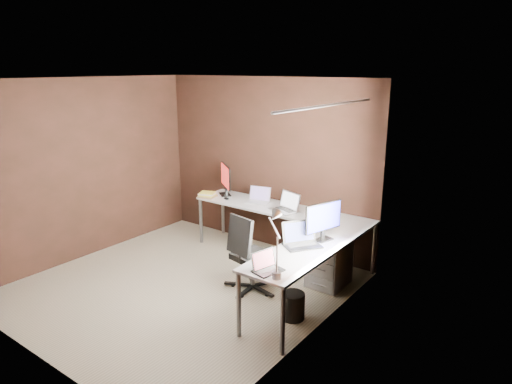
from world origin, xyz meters
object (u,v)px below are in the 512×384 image
desk_lamp (275,235)px  monitor_left (226,178)px  monitor_right (323,219)px  laptop_white (259,199)px  laptop_silver (286,207)px  wastebasket (293,306)px  book_stack (207,195)px  laptop_black_big (301,240)px  laptop_black_small (266,266)px  office_chair (251,268)px  drawer_pedestal (329,262)px

desk_lamp → monitor_left: bearing=150.8°
monitor_right → laptop_white: (-1.46, 0.77, -0.20)m
laptop_silver → wastebasket: size_ratio=1.49×
desk_lamp → book_stack: bearing=156.8°
laptop_silver → book_stack: (-1.31, -0.15, -0.02)m
laptop_white → laptop_black_big: 1.72m
laptop_white → laptop_black_small: bearing=-65.9°
monitor_right → office_chair: size_ratio=0.54×
book_stack → office_chair: bearing=-30.2°
drawer_pedestal → wastebasket: bearing=-85.8°
drawer_pedestal → office_chair: size_ratio=0.62×
monitor_right → wastebasket: 1.02m
drawer_pedestal → monitor_left: monitor_left is taller
monitor_right → laptop_white: bearing=78.8°
monitor_right → desk_lamp: desk_lamp is taller
laptop_silver → desk_lamp: (0.99, -1.74, 0.35)m
wastebasket → office_chair: bearing=161.5°
monitor_left → book_stack: size_ratio=1.68×
laptop_black_big → book_stack: (-2.12, 0.80, -0.02)m
monitor_left → desk_lamp: size_ratio=0.74×
monitor_right → laptop_white: monitor_right is taller
laptop_black_small → office_chair: office_chair is taller
monitor_right → laptop_black_big: (-0.12, -0.29, -0.19)m
drawer_pedestal → laptop_black_big: (-0.03, -0.65, 0.49)m
drawer_pedestal → desk_lamp: desk_lamp is taller
laptop_white → laptop_black_small: 2.31m
laptop_black_small → wastebasket: bearing=10.9°
wastebasket → laptop_black_small: bearing=-93.3°
laptop_black_big → book_stack: 2.27m
wastebasket → desk_lamp: bearing=-80.1°
laptop_white → monitor_right: bearing=-41.6°
laptop_white → book_stack: bearing=-175.4°
monitor_right → laptop_white: 1.67m
book_stack → laptop_silver: bearing=6.7°
laptop_white → laptop_black_big: laptop_black_big is taller
laptop_silver → office_chair: size_ratio=0.45×
laptop_silver → laptop_black_big: laptop_black_big is taller
monitor_left → laptop_black_small: 2.76m
laptop_white → drawer_pedestal: bearing=-30.2°
laptop_silver → office_chair: 1.13m
monitor_right → wastebasket: monitor_right is taller
monitor_left → laptop_white: monitor_left is taller
laptop_black_big → office_chair: bearing=128.2°
monitor_left → laptop_white: 0.66m
book_stack → monitor_right: bearing=-13.0°
laptop_black_big → laptop_black_small: 0.77m
monitor_right → laptop_silver: (-0.92, 0.67, -0.19)m
laptop_black_small → laptop_white: bearing=52.1°
laptop_black_small → book_stack: laptop_black_small is taller
drawer_pedestal → office_chair: 0.98m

